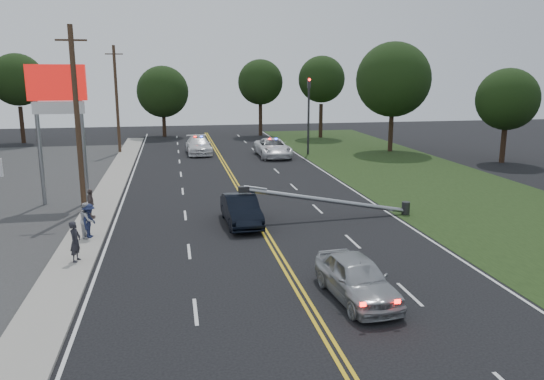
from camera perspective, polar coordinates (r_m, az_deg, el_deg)
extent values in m
plane|color=black|center=(20.00, 2.30, -9.69)|extent=(120.00, 120.00, 0.00)
cube|color=gray|center=(29.32, -18.55, -2.95)|extent=(1.80, 70.00, 0.12)
cube|color=black|center=(34.00, 21.04, -1.14)|extent=(12.00, 80.00, 0.01)
cube|color=gold|center=(29.33, -2.07, -2.38)|extent=(0.36, 80.00, 0.00)
cylinder|color=gray|center=(33.15, -23.73, 4.45)|extent=(0.24, 0.24, 7.00)
cylinder|color=gray|center=(32.69, -19.62, 4.68)|extent=(0.24, 0.24, 7.00)
cube|color=#A80E0B|center=(32.65, -22.19, 10.66)|extent=(3.20, 0.35, 2.00)
cube|color=white|center=(32.70, -21.99, 8.21)|extent=(2.80, 0.30, 0.70)
cylinder|color=#2D2D30|center=(49.80, 3.95, 7.85)|extent=(0.20, 0.20, 7.00)
cube|color=#2D2D30|center=(49.64, 4.00, 11.41)|extent=(0.28, 0.28, 0.90)
sphere|color=#FF0C07|center=(49.48, 4.05, 11.76)|extent=(0.22, 0.22, 0.22)
cylinder|color=#2D2D30|center=(29.68, 14.19, -1.91)|extent=(0.44, 0.44, 0.70)
cylinder|color=gray|center=(27.98, 5.98, -1.13)|extent=(8.90, 0.24, 1.80)
cube|color=#2D2D30|center=(26.89, -3.07, 0.07)|extent=(0.55, 0.32, 0.30)
cylinder|color=#382619|center=(30.55, -20.20, 6.97)|extent=(0.28, 0.28, 10.00)
cube|color=#382619|center=(30.49, -20.81, 14.84)|extent=(1.60, 0.10, 0.10)
cylinder|color=#382619|center=(52.33, -16.35, 9.25)|extent=(0.28, 0.28, 10.00)
cube|color=#382619|center=(52.29, -16.64, 13.84)|extent=(1.60, 0.10, 0.10)
cylinder|color=black|center=(64.15, -25.30, 6.36)|extent=(0.44, 0.44, 3.94)
sphere|color=black|center=(63.91, -25.70, 10.65)|extent=(5.55, 5.55, 5.55)
cylinder|color=black|center=(65.17, -11.53, 7.01)|extent=(0.44, 0.44, 3.09)
sphere|color=black|center=(64.93, -11.68, 10.32)|extent=(6.04, 6.04, 6.04)
cylinder|color=black|center=(65.02, -1.25, 7.52)|extent=(0.44, 0.44, 3.72)
sphere|color=black|center=(64.78, -1.26, 11.53)|extent=(5.38, 5.38, 5.38)
cylinder|color=black|center=(63.26, 5.27, 7.43)|extent=(0.44, 0.44, 3.93)
sphere|color=black|center=(63.02, 5.36, 11.77)|extent=(5.37, 5.37, 5.37)
cylinder|color=black|center=(53.07, 12.66, 6.23)|extent=(0.44, 0.44, 4.00)
sphere|color=black|center=(52.78, 12.92, 11.51)|extent=(7.08, 7.08, 7.08)
cylinder|color=black|center=(49.39, 23.61, 4.52)|extent=(0.44, 0.44, 3.11)
sphere|color=black|center=(49.07, 24.00, 8.92)|extent=(5.14, 5.14, 5.14)
imported|color=black|center=(26.86, -3.34, -2.18)|extent=(1.75, 4.58, 1.49)
imported|color=#A1A4A9|center=(18.43, 9.10, -9.33)|extent=(2.15, 4.52, 1.49)
imported|color=white|center=(48.51, 0.09, 4.57)|extent=(2.81, 5.96, 1.65)
imported|color=white|center=(50.69, -7.90, 4.77)|extent=(2.41, 5.57, 1.60)
imported|color=#24232A|center=(22.72, -20.40, -5.20)|extent=(0.54, 0.69, 1.65)
imported|color=#B1B1B6|center=(25.78, -19.27, -3.06)|extent=(0.66, 0.83, 1.64)
imported|color=#1A2242|center=(25.73, -19.07, -3.14)|extent=(0.82, 1.14, 1.59)
imported|color=#604F4C|center=(29.08, -18.93, -1.40)|extent=(0.42, 0.93, 1.55)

